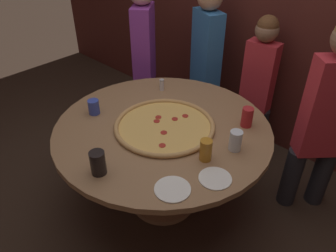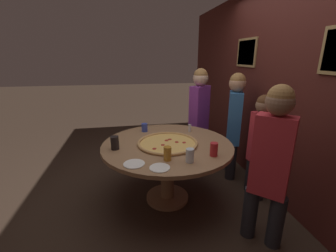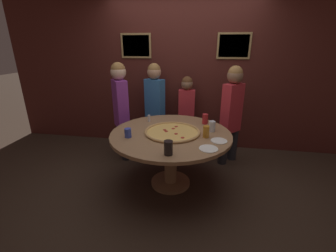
{
  "view_description": "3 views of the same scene",
  "coord_description": "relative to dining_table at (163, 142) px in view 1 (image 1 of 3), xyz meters",
  "views": [
    {
      "loc": [
        1.31,
        -1.32,
        2.03
      ],
      "look_at": [
        0.12,
        -0.07,
        0.83
      ],
      "focal_mm": 35.0,
      "sensor_mm": 36.0,
      "label": 1
    },
    {
      "loc": [
        2.38,
        -0.41,
        1.71
      ],
      "look_at": [
        -0.03,
        0.01,
        0.94
      ],
      "focal_mm": 24.0,
      "sensor_mm": 36.0,
      "label": 2
    },
    {
      "loc": [
        0.39,
        -2.57,
        1.78
      ],
      "look_at": [
        -0.03,
        -0.01,
        0.83
      ],
      "focal_mm": 24.0,
      "sensor_mm": 36.0,
      "label": 3
    }
  ],
  "objects": [
    {
      "name": "diner_side_right",
      "position": [
        -0.43,
        1.02,
        0.25
      ],
      "size": [
        0.4,
        0.27,
        1.5
      ],
      "rotation": [
        0.0,
        0.0,
        2.74
      ],
      "color": "#232328",
      "rests_on": "ground_plane"
    },
    {
      "name": "white_plate_left_side",
      "position": [
        0.58,
        -0.17,
        0.14
      ],
      "size": [
        0.19,
        0.19,
        0.01
      ],
      "primitive_type": "cylinder",
      "color": "white",
      "rests_on": "dining_table"
    },
    {
      "name": "condiment_shaker",
      "position": [
        -0.37,
        0.37,
        0.19
      ],
      "size": [
        0.04,
        0.04,
        0.1
      ],
      "color": "silver",
      "rests_on": "dining_table"
    },
    {
      "name": "drink_cup_by_shaker",
      "position": [
        0.51,
        0.13,
        0.21
      ],
      "size": [
        0.08,
        0.08,
        0.13
      ],
      "primitive_type": "cylinder",
      "color": "silver",
      "rests_on": "dining_table"
    },
    {
      "name": "white_plate_right_side",
      "position": [
        0.46,
        -0.4,
        0.14
      ],
      "size": [
        0.2,
        0.2,
        0.01
      ],
      "primitive_type": "cylinder",
      "color": "white",
      "rests_on": "dining_table"
    },
    {
      "name": "dining_table",
      "position": [
        0.0,
        0.0,
        0.0
      ],
      "size": [
        1.5,
        1.5,
        0.74
      ],
      "color": "#936B47",
      "rests_on": "ground_plane"
    },
    {
      "name": "back_wall",
      "position": [
        0.0,
        1.35,
        0.7
      ],
      "size": [
        6.4,
        0.08,
        2.6
      ],
      "color": "#4C1E19",
      "rests_on": "ground_plane"
    },
    {
      "name": "drink_cup_far_right",
      "position": [
        -0.48,
        -0.23,
        0.19
      ],
      "size": [
        0.08,
        0.08,
        0.11
      ],
      "primitive_type": "cylinder",
      "color": "#384CB7",
      "rests_on": "dining_table"
    },
    {
      "name": "diner_centre_back",
      "position": [
        0.8,
        0.77,
        0.25
      ],
      "size": [
        0.36,
        0.36,
        1.5
      ],
      "rotation": [
        0.0,
        0.0,
        -2.34
      ],
      "color": "#232328",
      "rests_on": "ground_plane"
    },
    {
      "name": "ground_plane",
      "position": [
        0.0,
        0.0,
        -0.6
      ],
      "size": [
        24.0,
        24.0,
        0.0
      ],
      "primitive_type": "plane",
      "color": "#38281E"
    },
    {
      "name": "giant_pizza",
      "position": [
        0.02,
        -0.0,
        0.15
      ],
      "size": [
        0.69,
        0.69,
        0.03
      ],
      "color": "#EAB75B",
      "rests_on": "dining_table"
    },
    {
      "name": "drink_cup_centre_back",
      "position": [
        0.07,
        -0.59,
        0.21
      ],
      "size": [
        0.09,
        0.09,
        0.15
      ],
      "primitive_type": "cylinder",
      "color": "black",
      "rests_on": "dining_table"
    },
    {
      "name": "drink_cup_front_edge",
      "position": [
        0.41,
        0.4,
        0.21
      ],
      "size": [
        0.08,
        0.08,
        0.14
      ],
      "primitive_type": "cylinder",
      "color": "#B22328",
      "rests_on": "dining_table"
    },
    {
      "name": "diner_far_left",
      "position": [
        -0.89,
        0.66,
        0.27
      ],
      "size": [
        0.34,
        0.39,
        1.53
      ],
      "rotation": [
        0.0,
        0.0,
        2.21
      ],
      "color": "#232328",
      "rests_on": "ground_plane"
    },
    {
      "name": "diner_far_right",
      "position": [
        0.1,
        1.11,
        0.13
      ],
      "size": [
        0.33,
        0.19,
        1.29
      ],
      "rotation": [
        0.0,
        0.0,
        -3.05
      ],
      "color": "#232328",
      "rests_on": "ground_plane"
    },
    {
      "name": "drink_cup_far_left",
      "position": [
        0.43,
        -0.07,
        0.21
      ],
      "size": [
        0.07,
        0.07,
        0.14
      ],
      "primitive_type": "cylinder",
      "color": "#BC7A23",
      "rests_on": "dining_table"
    }
  ]
}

